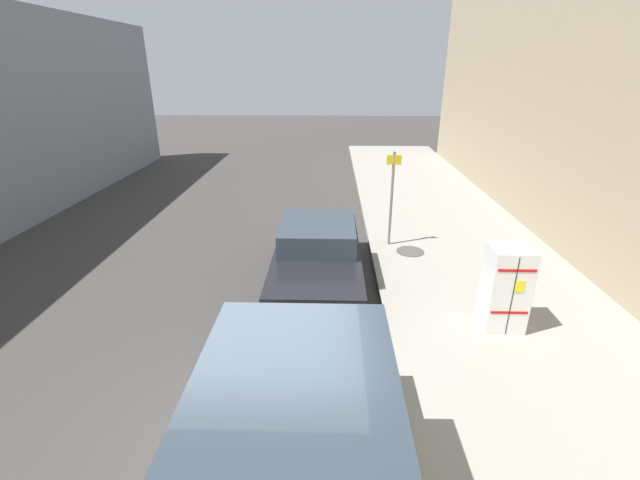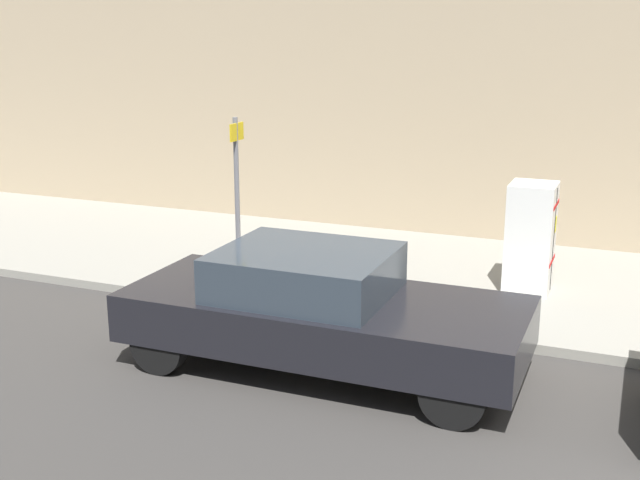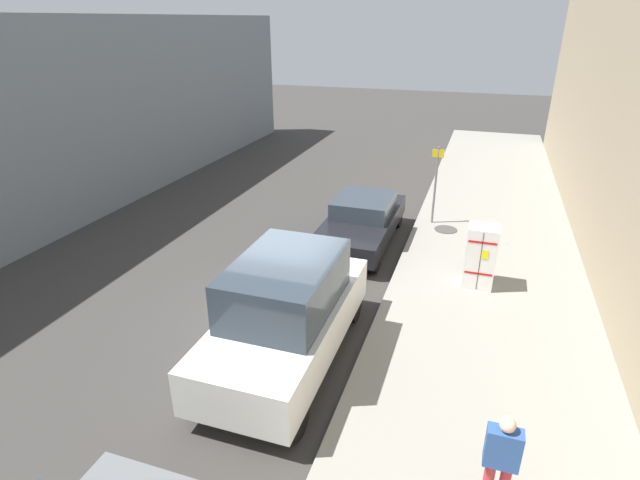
{
  "view_description": "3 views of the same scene",
  "coord_description": "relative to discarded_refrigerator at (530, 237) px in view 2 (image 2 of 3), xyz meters",
  "views": [
    {
      "loc": [
        -0.91,
        3.83,
        4.55
      ],
      "look_at": [
        -0.71,
        -3.78,
        1.45
      ],
      "focal_mm": 24.0,
      "sensor_mm": 36.0,
      "label": 1
    },
    {
      "loc": [
        7.24,
        -1.55,
        3.78
      ],
      "look_at": [
        -1.72,
        -5.22,
        1.21
      ],
      "focal_mm": 45.0,
      "sensor_mm": 36.0,
      "label": 2
    },
    {
      "loc": [
        -3.77,
        8.55,
        6.16
      ],
      "look_at": [
        -0.52,
        -1.2,
        1.58
      ],
      "focal_mm": 28.0,
      "sensor_mm": 36.0,
      "label": 3
    }
  ],
  "objects": [
    {
      "name": "parked_sedan_dark",
      "position": [
        3.39,
        -1.84,
        -0.19
      ],
      "size": [
        1.84,
        4.51,
        1.38
      ],
      "color": "black",
      "rests_on": "ground"
    },
    {
      "name": "discarded_refrigerator",
      "position": [
        0.0,
        0.0,
        0.0
      ],
      "size": [
        0.71,
        0.64,
        1.56
      ],
      "color": "white",
      "rests_on": "sidewalk_slab"
    },
    {
      "name": "street_sign_post",
      "position": [
        1.55,
        -3.83,
        0.61
      ],
      "size": [
        0.36,
        0.07,
        2.47
      ],
      "color": "slate",
      "rests_on": "sidewalk_slab"
    },
    {
      "name": "manhole_cover",
      "position": [
        1.06,
        -3.34,
        -0.77
      ],
      "size": [
        0.7,
        0.7,
        0.02
      ],
      "primitive_type": "cylinder",
      "color": "#47443F",
      "rests_on": "sidewalk_slab"
    }
  ]
}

